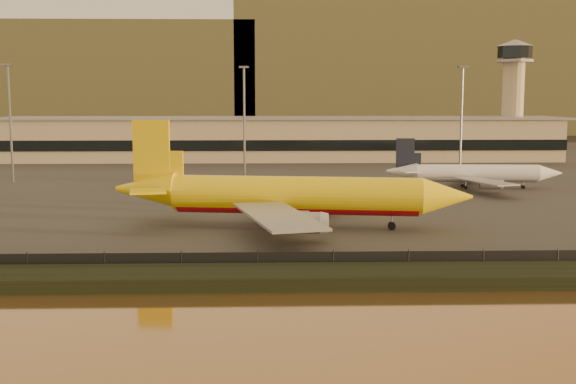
% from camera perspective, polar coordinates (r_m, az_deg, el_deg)
% --- Properties ---
extents(ground, '(900.00, 900.00, 0.00)m').
position_cam_1_polar(ground, '(89.42, 1.54, -4.48)').
color(ground, black).
rests_on(ground, ground).
extents(embankment, '(320.00, 7.00, 1.40)m').
position_cam_1_polar(embankment, '(72.73, 2.31, -6.72)').
color(embankment, black).
rests_on(embankment, ground).
extents(tarmac, '(320.00, 220.00, 0.20)m').
position_cam_1_polar(tarmac, '(183.33, -0.17, 1.72)').
color(tarmac, '#2D2D2D').
rests_on(tarmac, ground).
extents(perimeter_fence, '(300.00, 0.05, 2.20)m').
position_cam_1_polar(perimeter_fence, '(76.47, 2.10, -5.55)').
color(perimeter_fence, black).
rests_on(perimeter_fence, tarmac).
extents(terminal_building, '(202.00, 25.00, 12.60)m').
position_cam_1_polar(terminal_building, '(213.44, -4.32, 4.17)').
color(terminal_building, tan).
rests_on(terminal_building, tarmac).
extents(control_tower, '(11.20, 11.20, 35.50)m').
position_cam_1_polar(control_tower, '(230.90, 17.37, 7.93)').
color(control_tower, tan).
rests_on(control_tower, tarmac).
extents(apron_light_masts, '(152.20, 12.20, 25.40)m').
position_cam_1_polar(apron_light_masts, '(163.59, 5.31, 6.47)').
color(apron_light_masts, slate).
rests_on(apron_light_masts, tarmac).
extents(distant_hills, '(470.00, 160.00, 70.00)m').
position_cam_1_polar(distant_hills, '(427.80, -3.92, 9.20)').
color(distant_hills, brown).
rests_on(distant_hills, ground).
extents(dhl_cargo_jet, '(50.78, 49.26, 15.18)m').
position_cam_1_polar(dhl_cargo_jet, '(101.72, 0.16, -0.31)').
color(dhl_cargo_jet, yellow).
rests_on(dhl_cargo_jet, tarmac).
extents(white_narrowbody_jet, '(35.31, 34.38, 10.14)m').
position_cam_1_polar(white_narrowbody_jet, '(150.46, 14.47, 1.41)').
color(white_narrowbody_jet, white).
rests_on(white_narrowbody_jet, tarmac).
extents(gse_vehicle_yellow, '(5.04, 3.76, 2.07)m').
position_cam_1_polar(gse_vehicle_yellow, '(116.49, 7.10, -1.11)').
color(gse_vehicle_yellow, yellow).
rests_on(gse_vehicle_yellow, tarmac).
extents(gse_vehicle_white, '(3.77, 2.66, 1.55)m').
position_cam_1_polar(gse_vehicle_white, '(123.95, -6.58, -0.71)').
color(gse_vehicle_white, white).
rests_on(gse_vehicle_white, tarmac).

